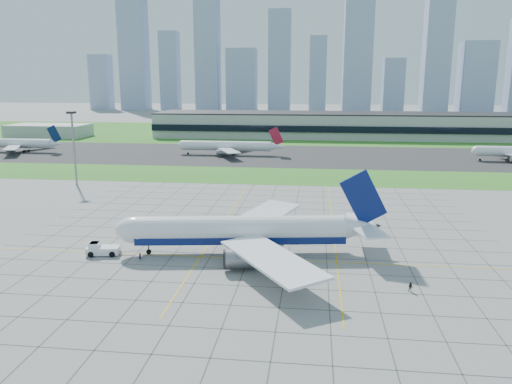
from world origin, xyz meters
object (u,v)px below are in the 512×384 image
light_mast (73,139)px  distant_jet_0 (22,143)px  airliner (243,231)px  crew_far (411,287)px  crew_near (140,256)px  pushback_tug (102,249)px  distant_jet_1 (228,146)px

light_mast → distant_jet_0: 101.35m
airliner → distant_jet_0: 194.09m
crew_far → light_mast: bearing=160.1°
light_mast → distant_jet_0: light_mast is taller
light_mast → crew_near: size_ratio=16.26×
light_mast → pushback_tug: 80.13m
distant_jet_0 → distant_jet_1: same height
airliner → crew_far: size_ratio=32.15×
pushback_tug → crew_near: pushback_tug is taller
light_mast → pushback_tug: size_ratio=2.61×
distant_jet_0 → distant_jet_1: (106.82, 2.33, 0.00)m
pushback_tug → crew_near: size_ratio=6.24×
light_mast → crew_far: light_mast is taller
crew_near → distant_jet_1: bearing=55.3°
crew_far → distant_jet_0: distant_jet_0 is taller
distant_jet_0 → distant_jet_1: bearing=1.3°
distant_jet_1 → crew_near: bearing=-86.9°
distant_jet_0 → light_mast: bearing=-48.6°
light_mast → distant_jet_1: size_ratio=0.51×
pushback_tug → distant_jet_0: bearing=118.1°
light_mast → crew_near: (48.23, -70.51, -15.39)m
airliner → light_mast: bearing=128.7°
pushback_tug → distant_jet_1: 146.22m
crew_near → crew_far: size_ratio=0.88×
crew_near → crew_far: 52.73m
crew_near → distant_jet_0: bearing=90.4°
airliner → crew_far: (31.69, -16.21, -4.02)m
light_mast → airliner: size_ratio=0.45×
pushback_tug → distant_jet_1: bearing=81.4°
crew_far → pushback_tug: bearing=-172.1°
crew_far → airliner: bearing=171.8°
pushback_tug → crew_far: (60.98, -11.85, -0.31)m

